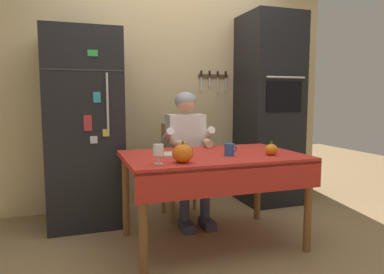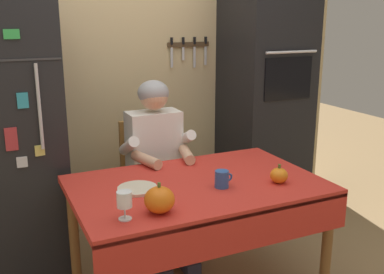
{
  "view_description": "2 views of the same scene",
  "coord_description": "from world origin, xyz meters",
  "views": [
    {
      "loc": [
        -1.05,
        -2.48,
        1.19
      ],
      "look_at": [
        -0.13,
        0.23,
        0.87
      ],
      "focal_mm": 32.82,
      "sensor_mm": 36.0,
      "label": 1
    },
    {
      "loc": [
        -1.04,
        -2.07,
        1.65
      ],
      "look_at": [
        0.03,
        0.24,
        0.97
      ],
      "focal_mm": 42.13,
      "sensor_mm": 36.0,
      "label": 2
    }
  ],
  "objects": [
    {
      "name": "back_wall_assembly",
      "position": [
        0.05,
        1.35,
        1.3
      ],
      "size": [
        3.7,
        0.13,
        2.6
      ],
      "color": "#D1B784",
      "rests_on": "ground"
    },
    {
      "name": "refrigerator",
      "position": [
        -0.95,
        0.96,
        0.9
      ],
      "size": [
        0.68,
        0.71,
        1.8
      ],
      "color": "black",
      "rests_on": "ground"
    },
    {
      "name": "wall_oven",
      "position": [
        1.05,
        1.0,
        1.05
      ],
      "size": [
        0.6,
        0.64,
        2.1
      ],
      "color": "black",
      "rests_on": "ground"
    },
    {
      "name": "dining_table",
      "position": [
        0.0,
        0.08,
        0.66
      ],
      "size": [
        1.4,
        0.9,
        0.74
      ],
      "color": "brown",
      "rests_on": "ground"
    },
    {
      "name": "chair_behind_person",
      "position": [
        -0.02,
        0.87,
        0.51
      ],
      "size": [
        0.4,
        0.4,
        0.93
      ],
      "color": "#9E6B33",
      "rests_on": "ground"
    },
    {
      "name": "seated_person",
      "position": [
        -0.02,
        0.68,
        0.74
      ],
      "size": [
        0.47,
        0.55,
        1.25
      ],
      "color": "#38384C",
      "rests_on": "ground"
    },
    {
      "name": "coffee_mug",
      "position": [
        0.09,
        -0.03,
        0.79
      ],
      "size": [
        0.11,
        0.08,
        0.1
      ],
      "color": "#2D569E",
      "rests_on": "dining_table"
    },
    {
      "name": "wine_glass",
      "position": [
        -0.51,
        -0.2,
        0.83
      ],
      "size": [
        0.07,
        0.07,
        0.14
      ],
      "color": "white",
      "rests_on": "dining_table"
    },
    {
      "name": "pumpkin_large",
      "position": [
        -0.34,
        -0.19,
        0.81
      ],
      "size": [
        0.15,
        0.15,
        0.15
      ],
      "color": "orange",
      "rests_on": "dining_table"
    },
    {
      "name": "pumpkin_medium",
      "position": [
        0.42,
        -0.1,
        0.78
      ],
      "size": [
        0.1,
        0.1,
        0.11
      ],
      "color": "orange",
      "rests_on": "dining_table"
    },
    {
      "name": "serving_tray",
      "position": [
        -0.34,
        0.13,
        0.75
      ],
      "size": [
        0.22,
        0.22,
        0.02
      ],
      "primitive_type": "cylinder",
      "color": "beige",
      "rests_on": "dining_table"
    }
  ]
}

